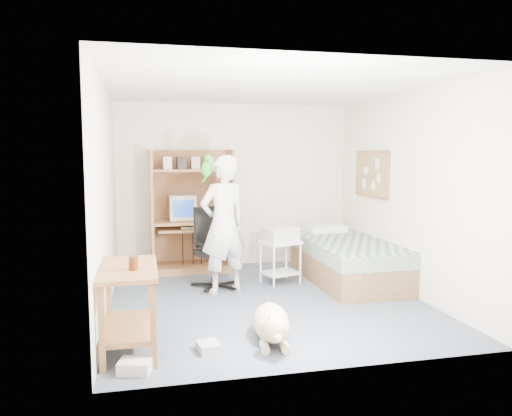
% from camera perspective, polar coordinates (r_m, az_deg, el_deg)
% --- Properties ---
extents(floor, '(4.00, 4.00, 0.00)m').
position_cam_1_polar(floor, '(6.07, 1.11, -10.42)').
color(floor, '#424D5A').
rests_on(floor, ground).
extents(wall_back, '(3.60, 0.02, 2.50)m').
position_cam_1_polar(wall_back, '(7.79, -2.43, 2.62)').
color(wall_back, white).
rests_on(wall_back, floor).
extents(wall_right, '(0.02, 4.00, 2.50)m').
position_cam_1_polar(wall_right, '(6.51, 16.70, 1.65)').
color(wall_right, white).
rests_on(wall_right, floor).
extents(wall_left, '(0.02, 4.00, 2.50)m').
position_cam_1_polar(wall_left, '(5.68, -16.78, 1.01)').
color(wall_left, white).
rests_on(wall_left, floor).
extents(ceiling, '(3.60, 4.00, 0.02)m').
position_cam_1_polar(ceiling, '(5.87, 1.16, 13.67)').
color(ceiling, white).
rests_on(ceiling, wall_back).
extents(computer_hutch, '(1.20, 0.63, 1.80)m').
position_cam_1_polar(computer_hutch, '(7.47, -7.34, -0.88)').
color(computer_hutch, brown).
rests_on(computer_hutch, floor).
extents(bed, '(1.02, 2.02, 0.66)m').
position_cam_1_polar(bed, '(6.97, 10.34, -5.88)').
color(bed, brown).
rests_on(bed, floor).
extents(side_desk, '(0.50, 1.00, 0.75)m').
position_cam_1_polar(side_desk, '(4.62, -14.34, -9.64)').
color(side_desk, brown).
rests_on(side_desk, floor).
extents(corkboard, '(0.04, 0.94, 0.66)m').
position_cam_1_polar(corkboard, '(7.28, 13.07, 3.79)').
color(corkboard, olive).
rests_on(corkboard, wall_right).
extents(office_chair, '(0.60, 0.60, 1.04)m').
position_cam_1_polar(office_chair, '(6.57, -4.73, -5.82)').
color(office_chair, black).
rests_on(office_chair, floor).
extents(person, '(0.73, 0.61, 1.72)m').
position_cam_1_polar(person, '(6.20, -3.74, -1.92)').
color(person, silver).
rests_on(person, floor).
extents(parrot, '(0.13, 0.22, 0.35)m').
position_cam_1_polar(parrot, '(6.13, -5.64, 4.67)').
color(parrot, '#16971B').
rests_on(parrot, person).
extents(dog, '(0.44, 1.05, 0.39)m').
position_cam_1_polar(dog, '(4.76, 1.81, -13.02)').
color(dog, tan).
rests_on(dog, floor).
extents(printer_cart, '(0.58, 0.52, 0.58)m').
position_cam_1_polar(printer_cart, '(6.73, 2.81, -5.41)').
color(printer_cart, white).
rests_on(printer_cart, floor).
extents(printer, '(0.50, 0.44, 0.18)m').
position_cam_1_polar(printer, '(6.67, 2.82, -3.01)').
color(printer, beige).
rests_on(printer, printer_cart).
extents(crt_monitor, '(0.39, 0.42, 0.36)m').
position_cam_1_polar(crt_monitor, '(7.45, -8.45, 0.09)').
color(crt_monitor, beige).
rests_on(crt_monitor, computer_hutch).
extents(keyboard, '(0.45, 0.16, 0.03)m').
position_cam_1_polar(keyboard, '(7.34, -6.83, -2.19)').
color(keyboard, beige).
rests_on(keyboard, computer_hutch).
extents(pencil_cup, '(0.08, 0.08, 0.12)m').
position_cam_1_polar(pencil_cup, '(7.42, -4.76, -0.90)').
color(pencil_cup, gold).
rests_on(pencil_cup, computer_hutch).
extents(drink_glass, '(0.08, 0.08, 0.12)m').
position_cam_1_polar(drink_glass, '(4.41, -13.85, -6.14)').
color(drink_glass, '#3D1B09').
rests_on(drink_glass, side_desk).
extents(floor_box_a, '(0.29, 0.26, 0.10)m').
position_cam_1_polar(floor_box_a, '(4.29, -13.65, -17.15)').
color(floor_box_a, silver).
rests_on(floor_box_a, floor).
extents(floor_box_b, '(0.21, 0.24, 0.08)m').
position_cam_1_polar(floor_box_b, '(4.59, -5.49, -15.54)').
color(floor_box_b, '#AFAFAA').
rests_on(floor_box_b, floor).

